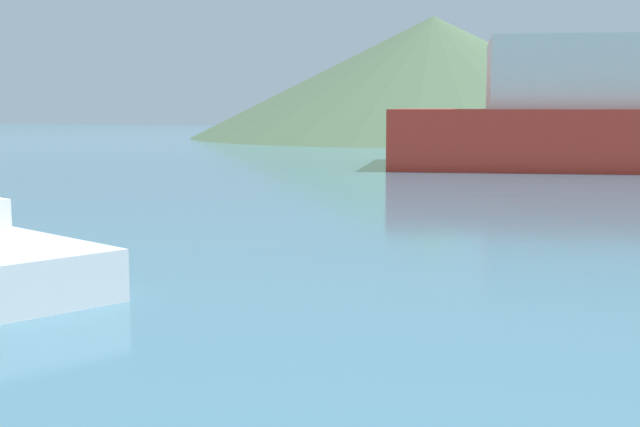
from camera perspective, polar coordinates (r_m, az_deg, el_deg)
The scene contains 1 object.
hill_west at distance 82.74m, azimuth 7.24°, elevation 8.65°, with size 44.27×44.27×10.96m.
Camera 1 is at (5.67, 1.47, 2.83)m, focal length 50.00 mm.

